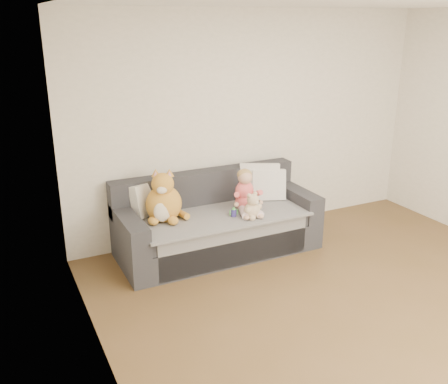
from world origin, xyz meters
The scene contains 10 objects.
room_shell centered at (0.00, 0.42, 1.30)m, with size 5.00×5.00×5.00m.
sofa centered at (-0.68, 2.06, 0.31)m, with size 2.20×0.94×0.85m.
cushion_left centered at (-1.38, 2.30, 0.65)m, with size 0.42×0.33×0.37m.
cushion_right_back centered at (-0.05, 2.21, 0.68)m, with size 0.50×0.39×0.43m.
cushion_right_front centered at (0.03, 2.14, 0.65)m, with size 0.42×0.31×0.37m.
toddler centered at (-0.38, 1.94, 0.67)m, with size 0.33×0.48×0.47m.
plush_cat centered at (-1.28, 2.05, 0.69)m, with size 0.44×0.41×0.58m.
teddy_bear centered at (-0.42, 1.70, 0.59)m, with size 0.22×0.18×0.29m.
plush_cow centered at (-0.34, 1.80, 0.55)m, with size 0.15×0.22×0.18m.
sippy_cup centered at (-0.58, 1.82, 0.53)m, with size 0.10×0.06×0.11m.
Camera 1 is at (-2.84, -2.58, 2.47)m, focal length 40.00 mm.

